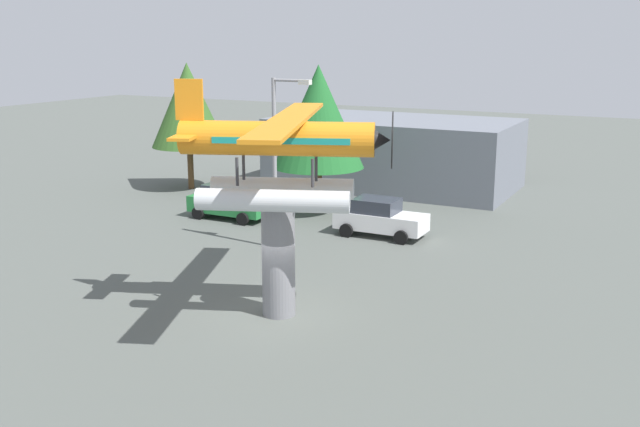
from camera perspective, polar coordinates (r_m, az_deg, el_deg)
The scene contains 9 objects.
ground_plane at distance 25.06m, azimuth -3.17°, elevation -7.75°, with size 140.00×140.00×0.00m, color #515651.
display_pedestal at distance 24.43m, azimuth -3.22°, elevation -3.62°, with size 1.10×1.10×3.77m, color slate.
floatplane_monument at distance 23.61m, azimuth -3.03°, elevation 4.64°, with size 7.19×10.09×4.00m.
car_near_green at distance 37.86m, azimuth -7.05°, elevation 0.93°, with size 4.20×2.02×1.76m.
car_mid_white at distance 34.37m, azimuth 4.64°, elevation -0.31°, with size 4.20×2.02×1.76m.
streetlight_primary at distance 31.63m, azimuth -3.21°, elevation 4.87°, with size 1.84×0.28×7.39m.
storefront_building at distance 45.77m, azimuth 5.70°, elevation 4.69°, with size 14.53×7.72×4.17m, color slate.
tree_west at distance 45.09m, azimuth -10.15°, elevation 8.24°, with size 4.47×4.47×7.56m.
tree_east at distance 38.14m, azimuth -0.12°, elevation 7.48°, with size 4.73×4.73×7.69m.
Camera 1 is at (11.88, -20.10, 9.10)m, focal length 41.47 mm.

